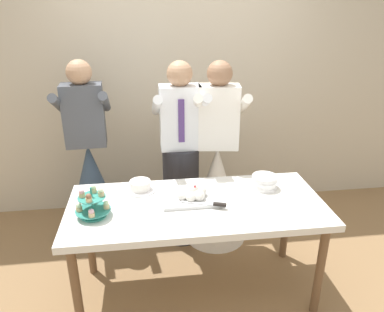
{
  "coord_description": "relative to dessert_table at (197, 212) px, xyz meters",
  "views": [
    {
      "loc": [
        -0.33,
        -2.24,
        2.08
      ],
      "look_at": [
        -0.01,
        0.15,
        1.07
      ],
      "focal_mm": 34.45,
      "sensor_mm": 36.0,
      "label": 1
    }
  ],
  "objects": [
    {
      "name": "person_bride",
      "position": [
        0.28,
        0.69,
        -0.12
      ],
      "size": [
        0.56,
        0.56,
        1.66
      ],
      "color": "white",
      "rests_on": "ground_plane"
    },
    {
      "name": "plate_stack",
      "position": [
        0.54,
        0.17,
        0.12
      ],
      "size": [
        0.19,
        0.2,
        0.1
      ],
      "color": "white",
      "rests_on": "dessert_table"
    },
    {
      "name": "ground_plane",
      "position": [
        0.0,
        0.0,
        -0.7
      ],
      "size": [
        8.0,
        8.0,
        0.0
      ],
      "primitive_type": "plane",
      "color": "olive"
    },
    {
      "name": "person_groom",
      "position": [
        -0.04,
        0.72,
        0.05
      ],
      "size": [
        0.46,
        0.49,
        1.66
      ],
      "color": "#232328",
      "rests_on": "ground_plane"
    },
    {
      "name": "main_cake_tray",
      "position": [
        -0.02,
        0.07,
        0.11
      ],
      "size": [
        0.43,
        0.35,
        0.12
      ],
      "color": "silver",
      "rests_on": "dessert_table"
    },
    {
      "name": "person_guest",
      "position": [
        -0.85,
        0.89,
        -0.12
      ],
      "size": [
        0.56,
        0.56,
        1.66
      ],
      "color": "#334760",
      "rests_on": "ground_plane"
    },
    {
      "name": "rear_wall",
      "position": [
        0.0,
        1.47,
        0.75
      ],
      "size": [
        5.2,
        0.1,
        2.9
      ],
      "primitive_type": "cube",
      "color": "beige",
      "rests_on": "ground_plane"
    },
    {
      "name": "cupcake_stand",
      "position": [
        -0.7,
        -0.07,
        0.16
      ],
      "size": [
        0.23,
        0.23,
        0.21
      ],
      "color": "teal",
      "rests_on": "dessert_table"
    },
    {
      "name": "dessert_table",
      "position": [
        0.0,
        0.0,
        0.0
      ],
      "size": [
        1.8,
        0.8,
        0.78
      ],
      "color": "white",
      "rests_on": "ground_plane"
    },
    {
      "name": "round_cake",
      "position": [
        -0.39,
        0.25,
        0.11
      ],
      "size": [
        0.24,
        0.24,
        0.08
      ],
      "color": "white",
      "rests_on": "dessert_table"
    }
  ]
}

